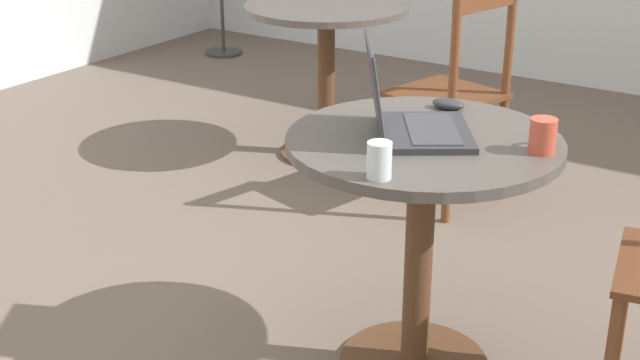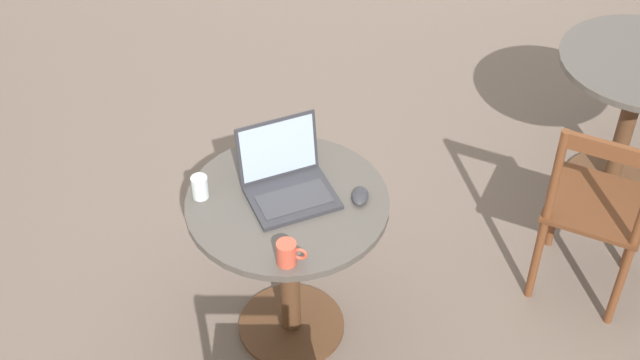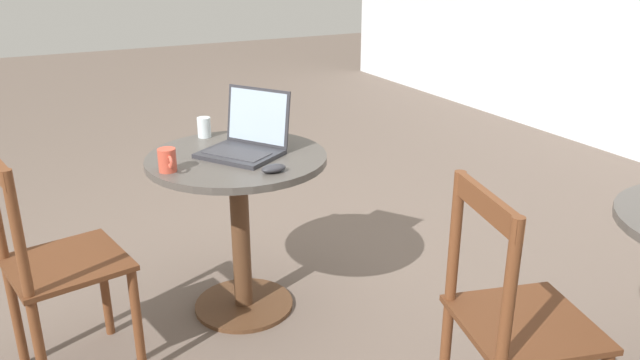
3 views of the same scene
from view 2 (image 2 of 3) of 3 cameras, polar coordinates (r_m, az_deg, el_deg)
The scene contains 8 objects.
ground_plane at distance 3.96m, azimuth -1.18°, elevation -6.93°, with size 16.00×16.00×0.00m, color #66564C.
cafe_table_near at distance 3.41m, azimuth -2.04°, elevation -3.59°, with size 0.76×0.76×0.73m.
cafe_table_mid at distance 4.36m, azimuth 19.54°, elevation 5.27°, with size 0.76×0.76×0.73m.
chair_mid_front at distance 3.80m, azimuth 17.21°, elevation -1.94°, with size 0.48×0.48×0.92m.
laptop at distance 3.28m, azimuth -2.10°, elevation -0.08°, with size 0.42×0.41×0.26m.
mouse at distance 3.28m, azimuth 2.59°, elevation -1.03°, with size 0.06×0.10×0.03m.
mug at distance 3.03m, azimuth -2.10°, elevation -4.71°, with size 0.11×0.07×0.09m.
drinking_glass at distance 3.29m, azimuth -7.70°, elevation -0.46°, with size 0.06×0.06×0.09m.
Camera 2 is at (0.56, -2.55, 2.97)m, focal length 50.00 mm.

